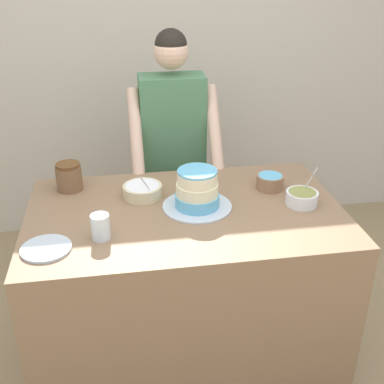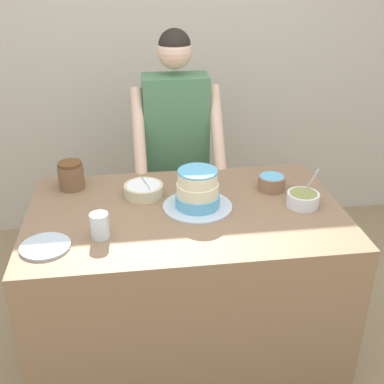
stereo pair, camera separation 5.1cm
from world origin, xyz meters
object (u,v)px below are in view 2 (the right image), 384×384
at_px(stoneware_jar, 71,175).
at_px(cake, 198,191).
at_px(frosting_bowl_white, 144,190).
at_px(person_baker, 176,140).
at_px(frosting_bowl_blue, 272,182).
at_px(drinking_glass, 100,226).
at_px(ceramic_plate, 45,246).
at_px(frosting_bowl_olive, 303,199).

bearing_deg(stoneware_jar, cake, -25.76).
relative_size(cake, frosting_bowl_white, 1.70).
distance_m(person_baker, frosting_bowl_blue, 0.74).
bearing_deg(drinking_glass, frosting_bowl_white, 61.11).
xyz_separation_m(person_baker, frosting_bowl_blue, (0.44, -0.59, -0.03)).
distance_m(cake, frosting_bowl_blue, 0.44).
bearing_deg(frosting_bowl_white, stoneware_jar, 158.79).
bearing_deg(ceramic_plate, person_baker, 56.67).
xyz_separation_m(person_baker, frosting_bowl_olive, (0.54, -0.79, -0.04)).
height_order(drinking_glass, stoneware_jar, stoneware_jar).
relative_size(frosting_bowl_blue, drinking_glass, 1.25).
height_order(frosting_bowl_white, drinking_glass, frosting_bowl_white).
height_order(cake, drinking_glass, cake).
xyz_separation_m(person_baker, cake, (0.03, -0.74, 0.01)).
relative_size(ceramic_plate, stoneware_jar, 1.45).
height_order(cake, ceramic_plate, cake).
relative_size(cake, drinking_glass, 2.95).
bearing_deg(frosting_bowl_olive, drinking_glass, -170.50).
height_order(frosting_bowl_blue, drinking_glass, drinking_glass).
xyz_separation_m(frosting_bowl_white, frosting_bowl_olive, (0.77, -0.21, 0.00)).
height_order(frosting_bowl_olive, drinking_glass, frosting_bowl_olive).
relative_size(cake, stoneware_jar, 2.32).
distance_m(person_baker, stoneware_jar, 0.74).
height_order(person_baker, frosting_bowl_olive, person_baker).
xyz_separation_m(frosting_bowl_blue, drinking_glass, (-0.87, -0.36, 0.02)).
distance_m(cake, frosting_bowl_white, 0.30).
relative_size(person_baker, drinking_glass, 14.62).
bearing_deg(frosting_bowl_olive, cake, 174.27).
xyz_separation_m(drinking_glass, ceramic_plate, (-0.23, -0.05, -0.05)).
bearing_deg(frosting_bowl_white, frosting_bowl_olive, -15.24).
xyz_separation_m(drinking_glass, stoneware_jar, (-0.17, 0.52, 0.01)).
bearing_deg(drinking_glass, person_baker, 65.57).
distance_m(cake, drinking_glass, 0.51).
height_order(frosting_bowl_white, frosting_bowl_olive, frosting_bowl_olive).
height_order(cake, frosting_bowl_olive, cake).
height_order(drinking_glass, ceramic_plate, drinking_glass).
bearing_deg(frosting_bowl_blue, person_baker, 126.46).
xyz_separation_m(frosting_bowl_olive, drinking_glass, (-0.97, -0.16, 0.02)).
xyz_separation_m(frosting_bowl_blue, ceramic_plate, (-1.10, -0.42, -0.04)).
bearing_deg(frosting_bowl_white, frosting_bowl_blue, -0.99).
bearing_deg(drinking_glass, ceramic_plate, -166.81).
bearing_deg(frosting_bowl_white, cake, -31.82).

